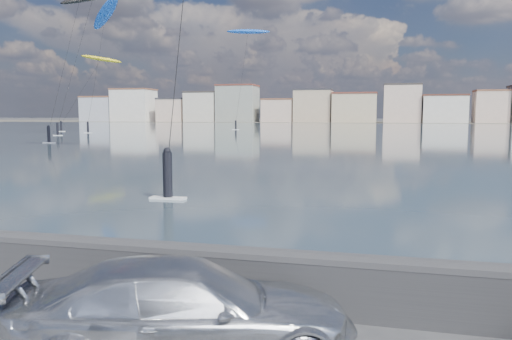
% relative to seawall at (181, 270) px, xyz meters
% --- Properties ---
extents(bay_water, '(500.00, 177.00, 0.00)m').
position_rel_seawall_xyz_m(bay_water, '(0.00, 88.80, -0.58)').
color(bay_water, '#354A51').
rests_on(bay_water, ground).
extents(far_shore_strip, '(500.00, 60.00, 0.00)m').
position_rel_seawall_xyz_m(far_shore_strip, '(0.00, 197.30, -0.57)').
color(far_shore_strip, '#4C473D').
rests_on(far_shore_strip, ground).
extents(seawall, '(400.00, 0.36, 1.08)m').
position_rel_seawall_xyz_m(seawall, '(0.00, 0.00, 0.00)').
color(seawall, '#28282B').
rests_on(seawall, ground).
extents(far_buildings, '(240.79, 13.26, 14.60)m').
position_rel_seawall_xyz_m(far_buildings, '(1.31, 183.30, 5.44)').
color(far_buildings, '#B2B7C6').
rests_on(far_buildings, ground).
extents(car_silver, '(4.89, 3.22, 1.32)m').
position_rel_seawall_xyz_m(car_silver, '(0.81, -1.83, 0.08)').
color(car_silver, silver).
rests_on(car_silver, ground).
extents(kitesurfer_5, '(8.33, 18.75, 15.79)m').
position_rel_seawall_xyz_m(kitesurfer_5, '(-54.22, 88.22, 13.94)').
color(kitesurfer_5, yellow).
rests_on(kitesurfer_5, ground).
extents(kitesurfer_9, '(9.01, 16.79, 25.51)m').
position_rel_seawall_xyz_m(kitesurfer_9, '(-48.29, 80.58, 21.67)').
color(kitesurfer_9, blue).
rests_on(kitesurfer_9, ground).
extents(kitesurfer_17, '(9.53, 9.09, 21.32)m').
position_rel_seawall_xyz_m(kitesurfer_17, '(-24.45, 97.09, 19.79)').
color(kitesurfer_17, blue).
rests_on(kitesurfer_17, ground).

